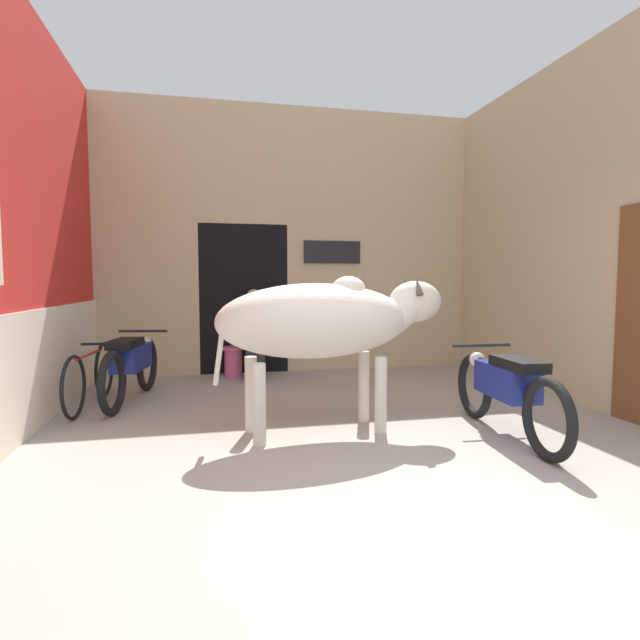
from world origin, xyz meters
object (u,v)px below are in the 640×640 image
motorcycle_far (131,364)px  plastic_stool (233,361)px  bicycle (90,377)px  motorcycle_near (506,388)px  cow (326,321)px  shopkeeper_seated (254,332)px

motorcycle_far → plastic_stool: (1.19, 1.24, -0.21)m
motorcycle_far → bicycle: motorcycle_far is taller
motorcycle_far → bicycle: bearing=-159.4°
motorcycle_near → cow: bearing=161.9°
bicycle → plastic_stool: bicycle is taller
motorcycle_far → shopkeeper_seated: size_ratio=1.45×
shopkeeper_seated → plastic_stool: 0.55m
cow → motorcycle_far: cow is taller
bicycle → motorcycle_near: bearing=-26.5°
cow → shopkeeper_seated: cow is taller
bicycle → motorcycle_far: bearing=20.6°
shopkeeper_seated → motorcycle_far: bearing=-145.0°
shopkeeper_seated → plastic_stool: size_ratio=2.90×
motorcycle_near → plastic_stool: motorcycle_near is taller
shopkeeper_seated → cow: bearing=-80.6°
bicycle → shopkeeper_seated: bearing=32.2°
cow → motorcycle_far: size_ratio=1.21×
cow → motorcycle_far: (-1.90, 1.56, -0.57)m
motorcycle_near → motorcycle_far: bearing=149.0°
motorcycle_near → plastic_stool: size_ratio=4.34×
motorcycle_near → plastic_stool: (-2.21, 3.29, -0.20)m
cow → motorcycle_near: bearing=-18.1°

